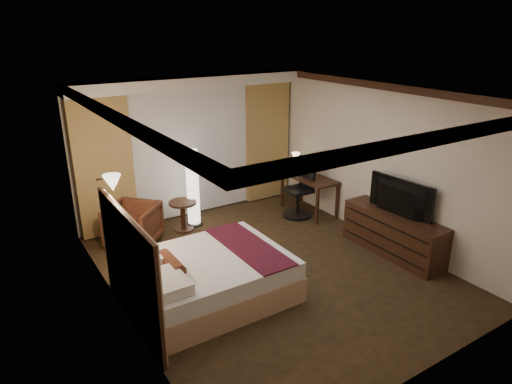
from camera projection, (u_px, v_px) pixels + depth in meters
floor at (270, 269)px, 7.09m from camera, size 4.50×5.50×0.01m
ceiling at (272, 93)px, 6.16m from camera, size 4.50×5.50×0.01m
back_wall at (190, 147)px, 8.79m from camera, size 4.50×0.02×2.70m
left_wall at (117, 221)px, 5.48m from camera, size 0.02×5.50×2.70m
right_wall at (380, 163)px, 7.76m from camera, size 0.02×5.50×2.70m
crown_molding at (272, 98)px, 6.18m from camera, size 4.50×5.50×0.12m
soffit at (193, 82)px, 8.16m from camera, size 4.50×0.50×0.20m
curtain_sheer at (192, 153)px, 8.76m from camera, size 2.48×0.04×2.45m
curtain_left_drape at (104, 168)px, 7.85m from camera, size 1.00×0.14×2.45m
curtain_right_drape at (267, 142)px, 9.58m from camera, size 1.00×0.14×2.45m
wall_sconce at (112, 183)px, 5.97m from camera, size 0.24×0.24×0.24m
bed at (210, 277)px, 6.26m from camera, size 2.11×1.64×0.62m
headboard at (131, 270)px, 5.57m from camera, size 0.12×1.94×1.50m
armchair at (133, 223)px, 7.74m from camera, size 1.06×1.07×0.80m
side_table at (183, 216)px, 8.35m from camera, size 0.50×0.50×0.55m
floor_lamp at (193, 188)px, 8.41m from camera, size 0.31×0.31×1.47m
desk at (309, 194)px, 9.12m from camera, size 0.55×1.22×0.75m
desk_lamp at (296, 163)px, 9.29m from camera, size 0.18×0.18×0.34m
office_chair at (298, 188)px, 8.84m from camera, size 0.57×0.57×1.17m
dresser at (393, 234)px, 7.47m from camera, size 0.50×1.80×0.70m
television at (397, 195)px, 7.21m from camera, size 0.76×1.22×0.15m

